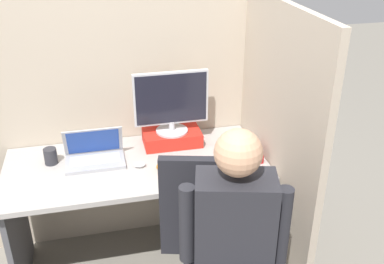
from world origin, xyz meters
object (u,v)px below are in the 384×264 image
paper_box (172,138)px  monitor (171,102)px  pen_cup (51,156)px  office_chair (220,263)px  person (240,246)px  stapler (255,154)px  laptop (95,156)px  carrot_toy (162,172)px

paper_box → monitor: (0.00, 0.00, 0.24)m
pen_cup → office_chair: bearing=-45.2°
paper_box → person: 1.03m
monitor → office_chair: bearing=-85.9°
stapler → pen_cup: (-1.17, 0.20, 0.02)m
paper_box → office_chair: bearing=-85.8°
office_chair → stapler: bearing=57.1°
laptop → office_chair: office_chair is taller
carrot_toy → pen_cup: 0.66m
monitor → pen_cup: size_ratio=4.78×
carrot_toy → pen_cup: bearing=155.4°
person → paper_box: bearing=95.7°
person → stapler: bearing=65.1°
carrot_toy → office_chair: bearing=-70.3°
monitor → stapler: 0.59m
paper_box → carrot_toy: paper_box is taller
paper_box → person: person is taller
monitor → stapler: (0.44, -0.29, -0.25)m
office_chair → laptop: bearing=125.7°
monitor → office_chair: (0.06, -0.87, -0.48)m
laptop → monitor: bearing=14.6°
paper_box → office_chair: 0.91m
carrot_toy → person: person is taller
paper_box → laptop: laptop is taller
paper_box → person: size_ratio=0.27×
pen_cup → laptop: bearing=-9.5°
paper_box → stapler: paper_box is taller
stapler → person: bearing=-114.9°
monitor → laptop: monitor is taller
carrot_toy → person: (0.22, -0.66, -0.01)m
stapler → office_chair: office_chair is taller
office_chair → person: (0.04, -0.15, 0.22)m
carrot_toy → monitor: bearing=71.2°
monitor → office_chair: monitor is taller
stapler → pen_cup: pen_cup is taller
paper_box → monitor: size_ratio=0.78×
paper_box → carrot_toy: (-0.12, -0.36, -0.02)m
laptop → carrot_toy: size_ratio=2.34×
pen_cup → stapler: bearing=-9.9°
monitor → person: bearing=-84.3°
laptop → person: bearing=-57.2°
paper_box → stapler: size_ratio=2.34×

